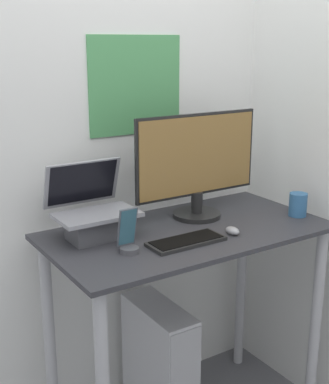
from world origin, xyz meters
name	(u,v)px	position (x,y,z in m)	size (l,w,h in m)	color
wall_back	(139,135)	(0.00, 0.71, 1.30)	(6.00, 0.06, 2.60)	white
desk	(187,272)	(0.00, 0.31, 0.77)	(1.18, 0.62, 0.96)	#333338
laptop	(95,217)	(-0.36, 0.44, 1.04)	(0.32, 0.26, 0.30)	#4C4C51
monitor	(197,167)	(0.13, 0.43, 1.19)	(0.61, 0.21, 0.46)	black
keyboard	(186,241)	(-0.09, 0.19, 0.97)	(0.31, 0.13, 0.02)	black
mouse	(233,231)	(0.12, 0.17, 0.98)	(0.04, 0.07, 0.03)	#99999E
cell_phone	(128,238)	(-0.33, 0.23, 1.01)	(0.07, 0.07, 0.17)	#4C4C51
computer_tower	(160,365)	(-0.08, 0.41, 0.29)	(0.16, 0.42, 0.58)	silver
mug	(298,205)	(0.52, 0.20, 1.01)	(0.08, 0.08, 0.10)	#336699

